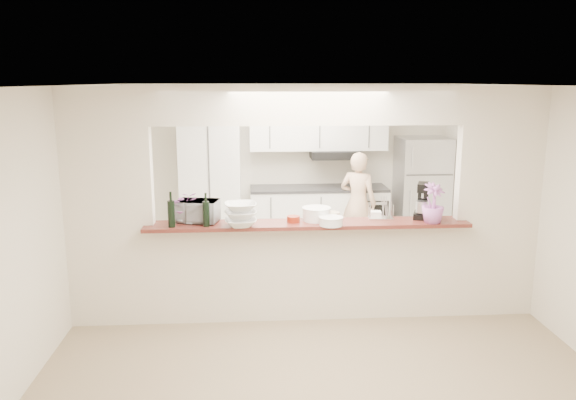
{
  "coord_description": "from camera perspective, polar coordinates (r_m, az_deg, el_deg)",
  "views": [
    {
      "loc": [
        -0.59,
        -5.74,
        2.55
      ],
      "look_at": [
        -0.19,
        0.3,
        1.26
      ],
      "focal_mm": 35.0,
      "sensor_mm": 36.0,
      "label": 1
    }
  ],
  "objects": [
    {
      "name": "wine_bottle_a",
      "position": [
        5.76,
        -8.32,
        -1.35
      ],
      "size": [
        0.07,
        0.07,
        0.35
      ],
      "color": "black",
      "rests_on": "bar_counter"
    },
    {
      "name": "tan_bowl",
      "position": [
        6.05,
        4.52,
        -1.58
      ],
      "size": [
        0.16,
        0.16,
        0.07
      ],
      "primitive_type": "cylinder",
      "color": "tan",
      "rests_on": "bar_counter"
    },
    {
      "name": "tile_overlay",
      "position": [
        7.74,
        0.76,
        -7.14
      ],
      "size": [
        5.0,
        2.9,
        0.01
      ],
      "primitive_type": "cube",
      "color": "silver",
      "rests_on": "floor"
    },
    {
      "name": "floor",
      "position": [
        6.3,
        1.9,
        -11.8
      ],
      "size": [
        6.0,
        6.0,
        0.0
      ],
      "primitive_type": "plane",
      "color": "gray",
      "rests_on": "ground"
    },
    {
      "name": "plate_stack_a",
      "position": [
        5.97,
        2.91,
        -1.41
      ],
      "size": [
        0.31,
        0.31,
        0.14
      ],
      "color": "white",
      "rests_on": "bar_counter"
    },
    {
      "name": "stand_mixer",
      "position": [
        6.22,
        13.51,
        -0.21
      ],
      "size": [
        0.25,
        0.3,
        0.39
      ],
      "color": "black",
      "rests_on": "bar_counter"
    },
    {
      "name": "wine_bottle_b",
      "position": [
        5.8,
        -11.77,
        -1.33
      ],
      "size": [
        0.07,
        0.07,
        0.37
      ],
      "color": "black",
      "rests_on": "bar_counter"
    },
    {
      "name": "plate_stack_b",
      "position": [
        5.78,
        4.38,
        -2.14
      ],
      "size": [
        0.25,
        0.25,
        0.09
      ],
      "color": "white",
      "rests_on": "bar_counter"
    },
    {
      "name": "flower_right",
      "position": [
        6.03,
        14.53,
        -0.31
      ],
      "size": [
        0.3,
        0.3,
        0.42
      ],
      "primitive_type": "imported",
      "rotation": [
        0.0,
        0.0,
        0.36
      ],
      "color": "#AB67C0",
      "rests_on": "bar_counter"
    },
    {
      "name": "red_bowl",
      "position": [
        5.9,
        0.56,
        -1.95
      ],
      "size": [
        0.14,
        0.14,
        0.06
      ],
      "primitive_type": "cylinder",
      "color": "maroon",
      "rests_on": "bar_counter"
    },
    {
      "name": "flower_left",
      "position": [
        5.97,
        -10.57,
        -0.69
      ],
      "size": [
        0.36,
        0.33,
        0.33
      ],
      "primitive_type": "imported",
      "rotation": [
        0.0,
        0.0,
        0.31
      ],
      "color": "pink",
      "rests_on": "bar_counter"
    },
    {
      "name": "kitchen_cabinets",
      "position": [
        8.61,
        -1.08,
        1.52
      ],
      "size": [
        3.15,
        0.62,
        2.25
      ],
      "color": "silver",
      "rests_on": "floor"
    },
    {
      "name": "refrigerator",
      "position": [
        8.95,
        13.39,
        0.78
      ],
      "size": [
        0.75,
        0.7,
        1.7
      ],
      "primitive_type": "cube",
      "color": "#BAB9BF",
      "rests_on": "floor"
    },
    {
      "name": "toaster_oven",
      "position": [
        5.97,
        -9.13,
        -1.12
      ],
      "size": [
        0.46,
        0.36,
        0.23
      ],
      "primitive_type": "imported",
      "rotation": [
        0.0,
        0.0,
        -0.2
      ],
      "color": "#B4B4B9",
      "rests_on": "bar_counter"
    },
    {
      "name": "bar_counter",
      "position": [
        6.09,
        1.94,
        -6.86
      ],
      "size": [
        3.4,
        0.38,
        1.09
      ],
      "color": "silver",
      "rests_on": "floor"
    },
    {
      "name": "serving_bowls",
      "position": [
        5.73,
        -4.83,
        -1.52
      ],
      "size": [
        0.35,
        0.35,
        0.24
      ],
      "primitive_type": "imported",
      "rotation": [
        0.0,
        0.0,
        0.09
      ],
      "color": "silver",
      "rests_on": "bar_counter"
    },
    {
      "name": "person",
      "position": [
        8.38,
        7.11,
        -0.36
      ],
      "size": [
        0.66,
        0.59,
        1.52
      ],
      "primitive_type": "imported",
      "rotation": [
        0.0,
        0.0,
        2.61
      ],
      "color": "tan",
      "rests_on": "floor"
    },
    {
      "name": "utensil_caddy",
      "position": [
        6.1,
        9.43,
        -0.94
      ],
      "size": [
        0.28,
        0.18,
        0.25
      ],
      "color": "silver",
      "rests_on": "bar_counter"
    },
    {
      "name": "partition",
      "position": [
        5.86,
        2.0,
        1.57
      ],
      "size": [
        5.0,
        0.15,
        2.5
      ],
      "color": "silver",
      "rests_on": "floor"
    }
  ]
}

